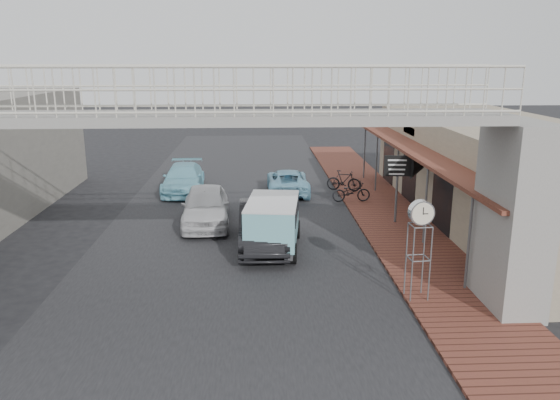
{
  "coord_description": "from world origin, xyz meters",
  "views": [
    {
      "loc": [
        0.89,
        -17.33,
        6.52
      ],
      "look_at": [
        1.73,
        0.78,
        1.8
      ],
      "focal_mm": 35.0,
      "sensor_mm": 36.0,
      "label": 1
    }
  ],
  "objects": [
    {
      "name": "arrow_sign",
      "position": [
        7.22,
        3.5,
        2.37
      ],
      "size": [
        1.66,
        1.07,
        2.82
      ],
      "rotation": [
        0.0,
        0.0,
        -0.1
      ],
      "color": "#59595B",
      "rests_on": "sidewalk"
    },
    {
      "name": "road_strip",
      "position": [
        0.0,
        0.0,
        0.01
      ],
      "size": [
        10.0,
        60.0,
        0.01
      ],
      "primitive_type": "cube",
      "color": "black",
      "rests_on": "ground"
    },
    {
      "name": "white_hatchback",
      "position": [
        -1.12,
        3.92,
        0.78
      ],
      "size": [
        2.09,
        4.67,
        1.56
      ],
      "primitive_type": "imported",
      "rotation": [
        0.0,
        0.0,
        0.05
      ],
      "color": "silver",
      "rests_on": "ground"
    },
    {
      "name": "angkot_van",
      "position": [
        1.49,
        0.73,
        1.18
      ],
      "size": [
        2.13,
        3.95,
        1.86
      ],
      "rotation": [
        0.0,
        0.0,
        -0.12
      ],
      "color": "black",
      "rests_on": "ground"
    },
    {
      "name": "angkot_far",
      "position": [
        -2.72,
        9.62,
        0.68
      ],
      "size": [
        1.99,
        4.69,
        1.35
      ],
      "primitive_type": "imported",
      "rotation": [
        0.0,
        0.0,
        0.02
      ],
      "color": "#7CC4D8",
      "rests_on": "ground"
    },
    {
      "name": "motorcycle_far",
      "position": [
        5.3,
        9.0,
        0.62
      ],
      "size": [
        1.78,
        1.02,
        1.03
      ],
      "primitive_type": "imported",
      "rotation": [
        0.0,
        0.0,
        1.24
      ],
      "color": "black",
      "rests_on": "sidewalk"
    },
    {
      "name": "angkot_curb",
      "position": [
        2.5,
        9.08,
        0.59
      ],
      "size": [
        2.0,
        4.29,
        1.19
      ],
      "primitive_type": "imported",
      "rotation": [
        0.0,
        0.0,
        3.14
      ],
      "color": "#79B8D2",
      "rests_on": "ground"
    },
    {
      "name": "footbridge",
      "position": [
        0.0,
        -4.0,
        3.18
      ],
      "size": [
        16.4,
        2.4,
        6.34
      ],
      "color": "gray",
      "rests_on": "ground"
    },
    {
      "name": "sidewalk",
      "position": [
        6.5,
        3.0,
        0.05
      ],
      "size": [
        3.0,
        40.0,
        0.1
      ],
      "primitive_type": "cube",
      "color": "brown",
      "rests_on": "ground"
    },
    {
      "name": "ground",
      "position": [
        0.0,
        0.0,
        0.0
      ],
      "size": [
        120.0,
        120.0,
        0.0
      ],
      "primitive_type": "plane",
      "color": "black",
      "rests_on": "ground"
    },
    {
      "name": "motorcycle_near",
      "position": [
        5.3,
        6.87,
        0.56
      ],
      "size": [
        1.8,
        0.74,
        0.93
      ],
      "primitive_type": "imported",
      "rotation": [
        0.0,
        0.0,
        1.64
      ],
      "color": "black",
      "rests_on": "sidewalk"
    },
    {
      "name": "dark_sedan",
      "position": [
        1.15,
        1.13,
        0.78
      ],
      "size": [
        1.67,
        4.76,
        1.57
      ],
      "primitive_type": "imported",
      "rotation": [
        0.0,
        0.0,
        0.0
      ],
      "color": "black",
      "rests_on": "ground"
    },
    {
      "name": "street_clock",
      "position": [
        5.3,
        -3.55,
        2.4
      ],
      "size": [
        0.69,
        0.57,
        2.78
      ],
      "rotation": [
        0.0,
        0.0,
        0.08
      ],
      "color": "#59595B",
      "rests_on": "sidewalk"
    },
    {
      "name": "shophouse_row",
      "position": [
        10.97,
        4.0,
        2.01
      ],
      "size": [
        7.2,
        18.0,
        4.0
      ],
      "color": "gray",
      "rests_on": "ground"
    }
  ]
}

